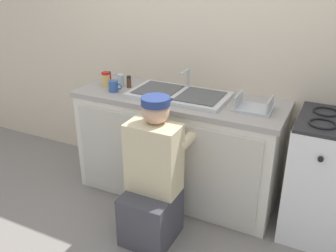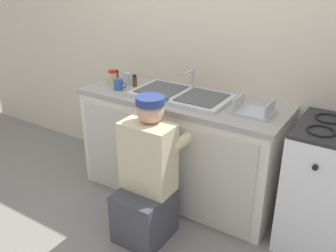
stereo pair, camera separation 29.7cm
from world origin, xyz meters
The scene contains 13 objects.
ground_plane centered at (0.00, 0.00, 0.00)m, with size 12.00×12.00×0.00m, color gray.
back_wall centered at (0.00, 0.65, 1.25)m, with size 6.00×0.10×2.50m, color beige.
counter_cabinet centered at (0.00, 0.29, 0.44)m, with size 1.71×0.62×0.88m.
countertop centered at (0.00, 0.30, 0.90)m, with size 1.75×0.62×0.04m, color #9E9993.
sink_double_basin centered at (0.00, 0.30, 0.94)m, with size 0.80×0.44×0.19m.
stove_range centered at (1.26, 0.30, 0.47)m, with size 0.64×0.62×0.95m.
plumber_person centered at (0.08, -0.31, 0.46)m, with size 0.42×0.61×1.10m.
dish_rack_tray centered at (0.62, 0.28, 0.94)m, with size 0.28×0.22×0.11m.
coffee_mug centered at (-0.55, 0.17, 0.97)m, with size 0.13×0.08×0.09m.
water_glass centered at (-0.58, 0.34, 0.97)m, with size 0.06×0.06×0.10m.
spice_bottle_pepper centered at (-0.49, 0.32, 0.97)m, with size 0.04×0.04×0.10m.
spice_bottle_red centered at (-0.71, 0.35, 0.97)m, with size 0.04×0.04×0.10m.
condiment_jar centered at (-0.68, 0.26, 0.98)m, with size 0.07×0.07×0.13m.
Camera 2 is at (1.45, -2.18, 1.96)m, focal length 40.00 mm.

